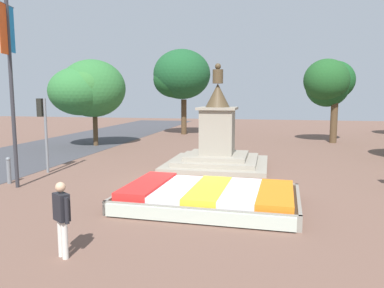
# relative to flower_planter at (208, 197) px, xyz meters

# --- Properties ---
(ground_plane) EXTENTS (80.22, 80.22, 0.00)m
(ground_plane) POSITION_rel_flower_planter_xyz_m (-1.17, 2.62, -0.28)
(ground_plane) COLOR brown
(flower_planter) EXTENTS (5.67, 3.90, 0.64)m
(flower_planter) POSITION_rel_flower_planter_xyz_m (0.00, 0.00, 0.00)
(flower_planter) COLOR #38281C
(flower_planter) RESTS_ON ground_plane
(statue_monument) EXTENTS (4.86, 4.86, 4.97)m
(statue_monument) POSITION_rel_flower_planter_xyz_m (-0.66, 6.77, 0.82)
(statue_monument) COLOR gray
(statue_monument) RESTS_ON ground_plane
(traffic_light_mid_block) EXTENTS (0.41, 0.28, 3.32)m
(traffic_light_mid_block) POSITION_rel_flower_planter_xyz_m (-8.02, 3.57, 2.05)
(traffic_light_mid_block) COLOR slate
(traffic_light_mid_block) RESTS_ON ground_plane
(banner_pole) EXTENTS (0.25, 1.18, 7.26)m
(banner_pole) POSITION_rel_flower_planter_xyz_m (-7.45, 0.86, 3.75)
(banner_pole) COLOR #2D2D33
(banner_pole) RESTS_ON ground_plane
(pedestrian_near_planter) EXTENTS (0.49, 0.39, 1.66)m
(pedestrian_near_planter) POSITION_rel_flower_planter_xyz_m (-2.43, -4.37, 0.67)
(pedestrian_near_planter) COLOR beige
(pedestrian_near_planter) RESTS_ON ground_plane
(kerb_bollard_mid_a) EXTENTS (0.17, 0.17, 1.06)m
(kerb_bollard_mid_a) POSITION_rel_flower_planter_xyz_m (-8.17, 1.35, 0.27)
(kerb_bollard_mid_a) COLOR slate
(kerb_bollard_mid_a) RESTS_ON ground_plane
(park_tree_far_left) EXTENTS (4.93, 4.96, 7.38)m
(park_tree_far_left) POSITION_rel_flower_planter_xyz_m (-5.92, 20.73, 4.77)
(park_tree_far_left) COLOR #4C3823
(park_tree_far_left) RESTS_ON ground_plane
(park_tree_far_right) EXTENTS (4.96, 4.57, 5.82)m
(park_tree_far_right) POSITION_rel_flower_planter_xyz_m (-10.10, 11.97, 3.58)
(park_tree_far_right) COLOR #4C3823
(park_tree_far_right) RESTS_ON ground_plane
(park_tree_mid_canopy) EXTENTS (3.70, 3.69, 6.04)m
(park_tree_mid_canopy) POSITION_rel_flower_planter_xyz_m (5.97, 17.60, 4.07)
(park_tree_mid_canopy) COLOR #4C3823
(park_tree_mid_canopy) RESTS_ON ground_plane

